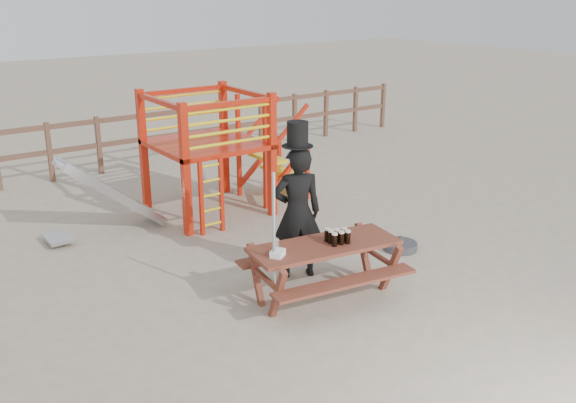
% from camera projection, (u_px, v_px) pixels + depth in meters
% --- Properties ---
extents(ground, '(60.00, 60.00, 0.00)m').
position_uv_depth(ground, '(329.00, 290.00, 8.31)').
color(ground, tan).
rests_on(ground, ground).
extents(back_fence, '(15.09, 0.09, 1.20)m').
position_uv_depth(back_fence, '(122.00, 136.00, 13.49)').
color(back_fence, brown).
rests_on(back_fence, ground).
extents(playground_fort, '(4.71, 1.84, 2.10)m').
position_uv_depth(playground_fort, '(203.00, 152.00, 10.81)').
color(playground_fort, '#B91F0C').
rests_on(playground_fort, ground).
extents(picnic_table, '(2.04, 1.55, 0.72)m').
position_uv_depth(picnic_table, '(324.00, 264.00, 7.98)').
color(picnic_table, brown).
rests_on(picnic_table, ground).
extents(man_with_hat, '(0.77, 0.65, 2.12)m').
position_uv_depth(man_with_hat, '(297.00, 209.00, 8.44)').
color(man_with_hat, black).
rests_on(man_with_hat, ground).
extents(metal_pole, '(0.04, 0.04, 1.77)m').
position_uv_depth(metal_pole, '(274.00, 246.00, 7.43)').
color(metal_pole, '#B2B2B7').
rests_on(metal_pole, ground).
extents(parasol_base, '(0.50, 0.50, 0.21)m').
position_uv_depth(parasol_base, '(400.00, 246.00, 9.55)').
color(parasol_base, '#343438').
rests_on(parasol_base, ground).
extents(paper_bag, '(0.23, 0.22, 0.08)m').
position_uv_depth(paper_bag, '(278.00, 253.00, 7.51)').
color(paper_bag, white).
rests_on(paper_bag, picnic_table).
extents(stout_pints, '(0.28, 0.27, 0.17)m').
position_uv_depth(stout_pints, '(338.00, 236.00, 7.89)').
color(stout_pints, black).
rests_on(stout_pints, picnic_table).
extents(empty_glasses, '(0.07, 0.07, 0.15)m').
position_uv_depth(empty_glasses, '(276.00, 245.00, 7.68)').
color(empty_glasses, silver).
rests_on(empty_glasses, picnic_table).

